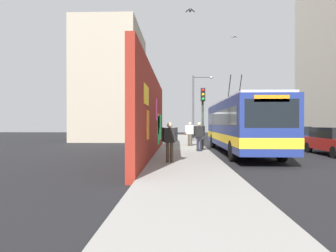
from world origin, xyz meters
The scene contains 14 objects.
ground_plane centered at (0.00, 0.00, 0.00)m, with size 80.00×80.00×0.00m, color black.
sidewalk_slab centered at (0.00, 1.60, 0.07)m, with size 48.00×3.20×0.15m, color gray.
graffiti_wall centered at (-3.52, 3.35, 2.24)m, with size 14.93×0.32×4.50m.
building_far_left centered at (12.65, 9.20, 6.09)m, with size 10.50×6.30×12.18m.
city_bus centered at (-1.75, -1.80, 1.77)m, with size 11.90×2.59×4.96m.
parked_car_red centered at (-2.59, -7.00, 0.84)m, with size 4.57×1.89×1.58m.
parked_car_navy centered at (3.55, -7.00, 0.84)m, with size 4.84×1.87×1.58m.
parked_car_white centered at (9.02, -7.00, 0.83)m, with size 4.08×1.75×1.58m.
pedestrian_midblock centered at (2.10, 1.05, 1.19)m, with size 0.23×0.77×1.75m.
pedestrian_at_curb centered at (-2.00, 0.68, 1.17)m, with size 0.23×0.76×1.73m.
pedestrian_near_wall centered at (-7.02, 2.30, 1.15)m, with size 0.23×0.68×1.70m.
traffic_light centered at (-0.78, 0.35, 2.81)m, with size 0.49×0.28×3.94m.
street_lamp centered at (8.80, 0.22, 3.81)m, with size 0.44×1.96×6.30m.
flying_pigeons centered at (1.50, -0.81, 8.75)m, with size 8.96×4.65×1.22m.
Camera 1 is at (-19.42, 1.96, 1.80)m, focal length 31.10 mm.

